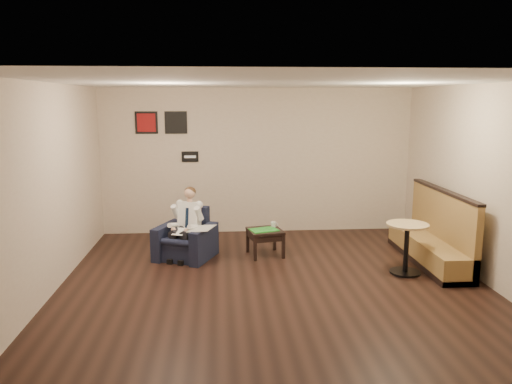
{
  "coord_description": "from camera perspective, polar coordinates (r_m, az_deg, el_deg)",
  "views": [
    {
      "loc": [
        -0.74,
        -6.6,
        2.57
      ],
      "look_at": [
        -0.16,
        1.2,
        1.12
      ],
      "focal_mm": 35.0,
      "sensor_mm": 36.0,
      "label": 1
    }
  ],
  "objects": [
    {
      "name": "ceiling",
      "position": [
        6.64,
        2.23,
        12.45
      ],
      "size": [
        6.0,
        6.0,
        0.02
      ],
      "primitive_type": "cube",
      "color": "white",
      "rests_on": "wall_back"
    },
    {
      "name": "seated_man",
      "position": [
        8.16,
        -8.44,
        -3.96
      ],
      "size": [
        0.79,
        0.93,
        1.11
      ],
      "primitive_type": null,
      "rotation": [
        0.0,
        0.0,
        -0.4
      ],
      "color": "white",
      "rests_on": "armchair"
    },
    {
      "name": "art_print_right",
      "position": [
        9.62,
        -9.14,
        7.84
      ],
      "size": [
        0.42,
        0.03,
        0.42
      ],
      "primitive_type": "cube",
      "color": "black",
      "rests_on": "wall_back"
    },
    {
      "name": "cafe_table",
      "position": [
        7.82,
        16.8,
        -6.21
      ],
      "size": [
        0.66,
        0.66,
        0.77
      ],
      "primitive_type": "cylinder",
      "rotation": [
        0.0,
        0.0,
        -0.08
      ],
      "color": "tan",
      "rests_on": "ground"
    },
    {
      "name": "wall_front",
      "position": [
        3.85,
        7.12,
        -7.3
      ],
      "size": [
        6.0,
        0.02,
        2.8
      ],
      "primitive_type": "cube",
      "color": "beige",
      "rests_on": "ground"
    },
    {
      "name": "armchair",
      "position": [
        8.28,
        -8.08,
        -4.79
      ],
      "size": [
        1.09,
        1.09,
        0.81
      ],
      "primitive_type": "cube",
      "rotation": [
        0.0,
        0.0,
        -0.4
      ],
      "color": "black",
      "rests_on": "ground"
    },
    {
      "name": "side_table",
      "position": [
        8.38,
        1.05,
        -5.79
      ],
      "size": [
        0.64,
        0.64,
        0.44
      ],
      "primitive_type": "cube",
      "rotation": [
        0.0,
        0.0,
        0.2
      ],
      "color": "black",
      "rests_on": "ground"
    },
    {
      "name": "art_print_left",
      "position": [
        9.69,
        -12.41,
        7.75
      ],
      "size": [
        0.42,
        0.03,
        0.42
      ],
      "primitive_type": "cube",
      "color": "maroon",
      "rests_on": "wall_back"
    },
    {
      "name": "lap_papers",
      "position": [
        8.09,
        -8.71,
        -4.49
      ],
      "size": [
        0.26,
        0.31,
        0.01
      ],
      "primitive_type": "cube",
      "rotation": [
        0.0,
        0.0,
        -0.33
      ],
      "color": "white",
      "rests_on": "seated_man"
    },
    {
      "name": "ground",
      "position": [
        7.12,
        2.06,
        -10.7
      ],
      "size": [
        6.0,
        6.0,
        0.0
      ],
      "primitive_type": "plane",
      "color": "black",
      "rests_on": "ground"
    },
    {
      "name": "wall_left",
      "position": [
        7.07,
        -22.8,
        0.12
      ],
      "size": [
        0.02,
        6.0,
        2.8
      ],
      "primitive_type": "cube",
      "color": "beige",
      "rests_on": "ground"
    },
    {
      "name": "coffee_mug",
      "position": [
        8.47,
        1.98,
        -3.75
      ],
      "size": [
        0.09,
        0.09,
        0.09
      ],
      "primitive_type": "cylinder",
      "rotation": [
        0.0,
        0.0,
        0.2
      ],
      "color": "white",
      "rests_on": "side_table"
    },
    {
      "name": "wall_back",
      "position": [
        9.7,
        0.18,
        3.55
      ],
      "size": [
        6.0,
        0.02,
        2.8
      ],
      "primitive_type": "cube",
      "color": "beige",
      "rests_on": "ground"
    },
    {
      "name": "wall_right",
      "position": [
        7.67,
        25.01,
        0.71
      ],
      "size": [
        0.02,
        6.0,
        2.8
      ],
      "primitive_type": "cube",
      "color": "beige",
      "rests_on": "ground"
    },
    {
      "name": "seating_sign",
      "position": [
        9.66,
        -7.55,
        4.02
      ],
      "size": [
        0.32,
        0.02,
        0.2
      ],
      "primitive_type": "cube",
      "color": "black",
      "rests_on": "wall_back"
    },
    {
      "name": "green_folder",
      "position": [
        8.3,
        0.9,
        -4.34
      ],
      "size": [
        0.52,
        0.44,
        0.01
      ],
      "primitive_type": "cube",
      "rotation": [
        0.0,
        0.0,
        0.34
      ],
      "color": "green",
      "rests_on": "side_table"
    },
    {
      "name": "smartphone",
      "position": [
        8.48,
        1.07,
        -4.02
      ],
      "size": [
        0.14,
        0.07,
        0.01
      ],
      "primitive_type": "cube",
      "rotation": [
        0.0,
        0.0,
        0.02
      ],
      "color": "black",
      "rests_on": "side_table"
    },
    {
      "name": "banquette",
      "position": [
        8.42,
        19.24,
        -3.8
      ],
      "size": [
        0.54,
        2.26,
        1.16
      ],
      "primitive_type": "cube",
      "color": "olive",
      "rests_on": "ground"
    },
    {
      "name": "newspaper",
      "position": [
        8.03,
        -6.22,
        -4.16
      ],
      "size": [
        0.48,
        0.53,
        0.01
      ],
      "primitive_type": "cube",
      "rotation": [
        0.0,
        0.0,
        -0.34
      ],
      "color": "silver",
      "rests_on": "armchair"
    }
  ]
}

